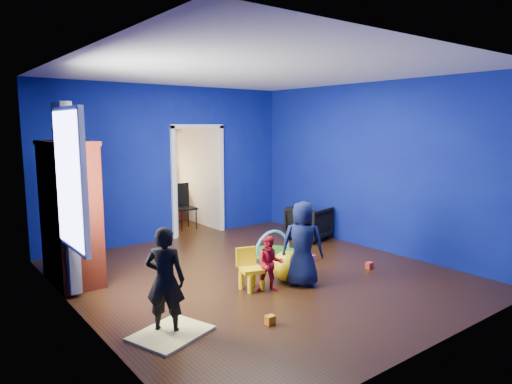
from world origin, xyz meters
TOP-DOWN VIEW (x-y plane):
  - floor at (0.00, 0.00)m, footprint 5.00×5.50m
  - ceiling at (0.00, 0.00)m, footprint 5.00×5.50m
  - wall_back at (0.00, 2.75)m, footprint 5.00×0.02m
  - wall_front at (0.00, -2.75)m, footprint 5.00×0.02m
  - wall_left at (-2.50, 0.00)m, footprint 0.02×5.50m
  - wall_right at (2.50, 0.00)m, footprint 0.02×5.50m
  - alcove at (0.60, 3.62)m, footprint 1.00×1.75m
  - armchair at (2.05, 1.08)m, footprint 0.84×0.82m
  - child_black at (-1.90, -0.85)m, footprint 0.49×0.48m
  - child_navy at (0.22, -0.68)m, footprint 0.66×0.66m
  - toddler_red at (-0.28, -0.60)m, footprint 0.46×0.43m
  - vase at (-2.22, 1.08)m, footprint 0.22×0.22m
  - potted_plant at (-2.22, 1.60)m, footprint 0.24×0.24m
  - tv_armoire at (-2.22, 1.38)m, footprint 0.58×1.14m
  - crt_tv at (-2.18, 1.38)m, footprint 0.46×0.70m
  - yellow_blanket at (-1.90, -0.95)m, footprint 0.91×0.81m
  - hopper_ball at (0.17, -0.43)m, footprint 0.43×0.43m
  - kid_chair at (-0.43, -0.40)m, footprint 0.35×0.35m
  - play_mat at (0.89, 0.77)m, footprint 0.86×0.86m
  - toy_arch at (0.89, 0.77)m, footprint 0.77×0.05m
  - window_left at (-2.48, 0.35)m, footprint 0.03×0.95m
  - curtain at (-2.37, 0.90)m, footprint 0.14×0.42m
  - doorway at (0.60, 2.75)m, footprint 1.16×0.10m
  - study_desk at (0.60, 4.26)m, footprint 0.88×0.44m
  - desk_monitor at (0.60, 4.38)m, footprint 0.40×0.05m
  - desk_lamp at (0.32, 4.32)m, footprint 0.14×0.14m
  - folding_chair at (0.60, 3.30)m, footprint 0.40×0.40m
  - book_shelf at (0.60, 4.37)m, footprint 0.88×0.24m
  - toy_0 at (1.52, -0.78)m, footprint 0.10×0.08m
  - toy_1 at (-0.92, -1.38)m, footprint 0.10×0.08m
  - toy_2 at (0.83, 0.70)m, footprint 0.11×0.11m
  - toy_3 at (1.10, 0.02)m, footprint 0.10×0.08m

SIDE VIEW (x-z plane):
  - floor at x=0.00m, z-range -0.01..0.01m
  - play_mat at x=0.89m, z-range 0.00..0.02m
  - yellow_blanket at x=-1.90m, z-range 0.00..0.03m
  - toy_arch at x=0.89m, z-range -0.36..0.40m
  - toy_0 at x=1.52m, z-range 0.00..0.10m
  - toy_1 at x=-0.92m, z-range 0.00..0.10m
  - toy_3 at x=1.10m, z-range 0.00..0.10m
  - toy_2 at x=0.83m, z-range 0.00..0.11m
  - hopper_ball at x=0.17m, z-range 0.00..0.43m
  - kid_chair at x=-0.43m, z-range 0.00..0.50m
  - armchair at x=2.05m, z-range 0.00..0.64m
  - toddler_red at x=-0.28m, z-range 0.00..0.75m
  - study_desk at x=0.60m, z-range 0.00..0.75m
  - folding_chair at x=0.60m, z-range 0.00..0.92m
  - child_black at x=-1.90m, z-range 0.00..1.14m
  - child_navy at x=0.22m, z-range 0.00..1.16m
  - desk_lamp at x=0.32m, z-range 0.86..1.00m
  - desk_monitor at x=0.60m, z-range 0.79..1.11m
  - tv_armoire at x=-2.22m, z-range 0.00..1.96m
  - crt_tv at x=-2.18m, z-range 0.75..1.29m
  - doorway at x=0.60m, z-range 0.00..2.10m
  - alcove at x=0.60m, z-range 0.00..2.50m
  - curtain at x=-2.37m, z-range 0.05..2.45m
  - wall_back at x=0.00m, z-range 0.00..2.90m
  - wall_front at x=0.00m, z-range 0.00..2.90m
  - wall_left at x=-2.50m, z-range 0.00..2.90m
  - wall_right at x=2.50m, z-range 0.00..2.90m
  - window_left at x=-2.48m, z-range 0.77..2.33m
  - book_shelf at x=0.60m, z-range 2.00..2.04m
  - vase at x=-2.22m, z-range 1.96..2.14m
  - potted_plant at x=-2.22m, z-range 1.96..2.39m
  - ceiling at x=0.00m, z-range 2.90..2.90m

